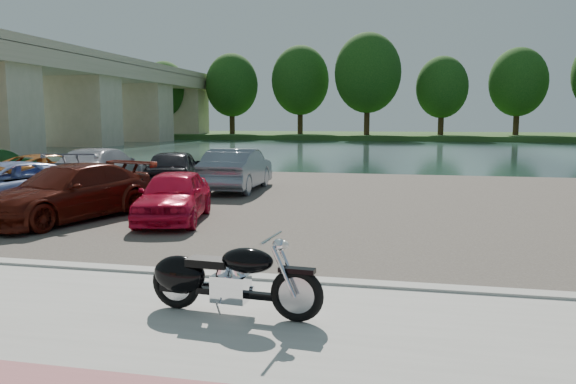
{
  "coord_description": "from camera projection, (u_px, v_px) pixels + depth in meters",
  "views": [
    {
      "loc": [
        2.33,
        -6.26,
        2.58
      ],
      "look_at": [
        -0.08,
        4.81,
        1.1
      ],
      "focal_mm": 35.0,
      "sensor_mm": 36.0,
      "label": 1
    }
  ],
  "objects": [
    {
      "name": "ground",
      "position": [
        211.0,
        330.0,
        6.89
      ],
      "size": [
        200.0,
        200.0,
        0.0
      ],
      "primitive_type": "plane",
      "color": "#595447",
      "rests_on": "ground"
    },
    {
      "name": "promenade",
      "position": [
        178.0,
        360.0,
        5.91
      ],
      "size": [
        60.0,
        6.0,
        0.1
      ],
      "primitive_type": "cube",
      "color": "#9E9C95",
      "rests_on": "ground"
    },
    {
      "name": "kerb",
      "position": [
        255.0,
        280.0,
        8.82
      ],
      "size": [
        60.0,
        0.3,
        0.14
      ],
      "primitive_type": "cube",
      "color": "#9E9C95",
      "rests_on": "ground"
    },
    {
      "name": "parking_lot",
      "position": [
        332.0,
        201.0,
        17.54
      ],
      "size": [
        60.0,
        18.0,
        0.04
      ],
      "primitive_type": "cube",
      "color": "#433C36",
      "rests_on": "ground"
    },
    {
      "name": "river",
      "position": [
        380.0,
        151.0,
        45.65
      ],
      "size": [
        120.0,
        40.0,
        0.0
      ],
      "primitive_type": "cube",
      "color": "#1A2F2D",
      "rests_on": "ground"
    },
    {
      "name": "far_bank",
      "position": [
        393.0,
        136.0,
        76.62
      ],
      "size": [
        120.0,
        24.0,
        0.6
      ],
      "primitive_type": "cube",
      "color": "#234418",
      "rests_on": "ground"
    },
    {
      "name": "bridge",
      "position": [
        76.0,
        87.0,
        51.81
      ],
      "size": [
        7.0,
        56.0,
        8.55
      ],
      "color": "tan",
      "rests_on": "ground"
    },
    {
      "name": "far_trees",
      "position": [
        429.0,
        79.0,
        68.76
      ],
      "size": [
        70.25,
        10.68,
        12.52
      ],
      "color": "#322212",
      "rests_on": "far_bank"
    },
    {
      "name": "motorcycle",
      "position": [
        219.0,
        278.0,
        7.16
      ],
      "size": [
        2.33,
        0.75,
        1.05
      ],
      "rotation": [
        0.0,
        0.0,
        -0.09
      ],
      "color": "black",
      "rests_on": "promenade"
    },
    {
      "name": "car_2",
      "position": [
        2.0,
        188.0,
        15.09
      ],
      "size": [
        3.97,
        5.47,
        1.38
      ],
      "primitive_type": "imported",
      "rotation": [
        0.0,
        0.0,
        -0.38
      ],
      "color": "#99ACDF",
      "rests_on": "parking_lot"
    },
    {
      "name": "car_3",
      "position": [
        69.0,
        192.0,
        14.13
      ],
      "size": [
        3.19,
        5.16,
        1.4
      ],
      "primitive_type": "imported",
      "rotation": [
        0.0,
        0.0,
        -0.27
      ],
      "color": "#4C130A",
      "rests_on": "parking_lot"
    },
    {
      "name": "car_4",
      "position": [
        174.0,
        196.0,
        14.01
      ],
      "size": [
        2.26,
        3.98,
        1.28
      ],
      "primitive_type": "imported",
      "rotation": [
        0.0,
        0.0,
        0.21
      ],
      "color": "red",
      "rests_on": "parking_lot"
    },
    {
      "name": "car_6",
      "position": [
        50.0,
        170.0,
        21.06
      ],
      "size": [
        3.21,
        4.9,
        1.25
      ],
      "primitive_type": "imported",
      "rotation": [
        0.0,
        0.0,
        2.87
      ],
      "color": "#BD702B",
      "rests_on": "parking_lot"
    },
    {
      "name": "car_7",
      "position": [
        102.0,
        168.0,
        20.42
      ],
      "size": [
        2.75,
        5.43,
        1.51
      ],
      "primitive_type": "imported",
      "rotation": [
        0.0,
        0.0,
        3.27
      ],
      "color": "#9A9AA2",
      "rests_on": "parking_lot"
    },
    {
      "name": "car_8",
      "position": [
        174.0,
        170.0,
        20.06
      ],
      "size": [
        2.85,
        4.66,
        1.48
      ],
      "primitive_type": "imported",
      "rotation": [
        0.0,
        0.0,
        3.41
      ],
      "color": "black",
      "rests_on": "parking_lot"
    },
    {
      "name": "car_9",
      "position": [
        237.0,
        169.0,
        20.02
      ],
      "size": [
        1.75,
        4.61,
        1.5
      ],
      "primitive_type": "imported",
      "rotation": [
        0.0,
        0.0,
        3.18
      ],
      "color": "slate",
      "rests_on": "parking_lot"
    }
  ]
}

